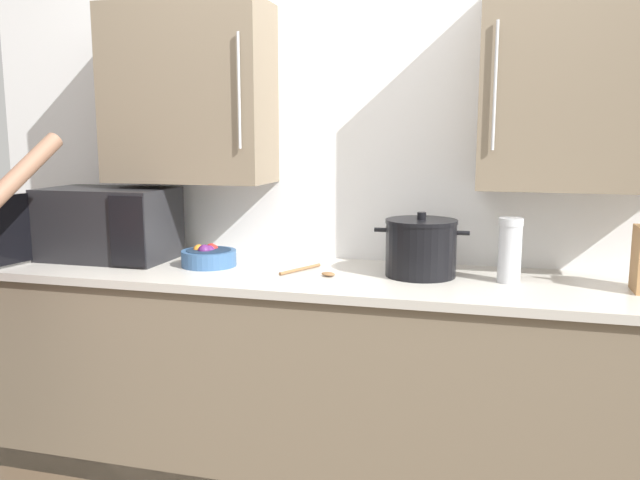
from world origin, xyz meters
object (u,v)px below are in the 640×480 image
Objects in this scene: stock_pot at (421,248)px; wooden_spoon at (313,271)px; thermos_flask at (510,250)px; fruit_bowl at (209,256)px; microwave_oven at (101,224)px.

stock_pot is 0.46m from wooden_spoon.
thermos_flask reaches higher than fruit_bowl.
microwave_oven is at bearing 179.86° from thermos_flask.
thermos_flask is at bearing -0.14° from microwave_oven.
microwave_oven reaches higher than stock_pot.
fruit_bowl is at bearing 175.81° from wooden_spoon.
thermos_flask is (1.83, -0.00, -0.04)m from microwave_oven.
wooden_spoon is 0.93× the size of thermos_flask.
microwave_oven is 1.48m from stock_pot.
wooden_spoon is at bearing -2.88° from microwave_oven.
stock_pot is at bearing 175.22° from thermos_flask.
microwave_oven is 3.06× the size of thermos_flask.
wooden_spoon is 0.50m from fruit_bowl.
microwave_oven is 1.06m from wooden_spoon.
fruit_bowl reaches higher than wooden_spoon.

